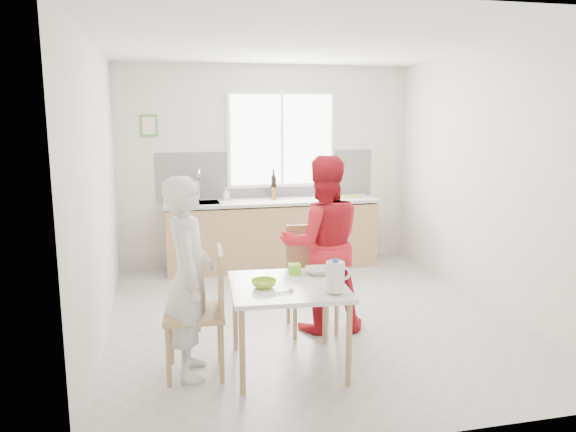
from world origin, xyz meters
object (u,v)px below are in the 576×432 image
(chair_left, at_px, (204,306))
(bowl_green, at_px, (264,284))
(milk_jug, at_px, (336,276))
(wine_bottle_a, at_px, (273,187))
(person_white, at_px, (189,278))
(person_red, at_px, (322,244))
(chair_far, at_px, (310,273))
(bowl_white, at_px, (318,271))
(dining_table, at_px, (288,293))
(wine_bottle_b, at_px, (274,188))

(chair_left, distance_m, bowl_green, 0.51)
(milk_jug, distance_m, wine_bottle_a, 3.47)
(person_white, xyz_separation_m, person_red, (1.29, 0.68, 0.04))
(chair_far, xyz_separation_m, bowl_white, (-0.09, -0.57, 0.19))
(person_red, bearing_deg, wine_bottle_a, -86.39)
(chair_left, relative_size, person_white, 0.64)
(person_white, bearing_deg, dining_table, -90.00)
(bowl_white, xyz_separation_m, wine_bottle_a, (0.22, 2.92, 0.35))
(bowl_white, distance_m, wine_bottle_a, 2.95)
(dining_table, bearing_deg, milk_jug, -45.10)
(chair_far, distance_m, bowl_green, 1.05)
(chair_left, distance_m, milk_jug, 1.07)
(milk_jug, relative_size, wine_bottle_a, 0.79)
(chair_left, height_order, bowl_green, chair_left)
(bowl_green, height_order, wine_bottle_b, wine_bottle_b)
(chair_far, bearing_deg, dining_table, -112.98)
(chair_far, relative_size, person_white, 0.62)
(person_white, distance_m, wine_bottle_b, 3.32)
(wine_bottle_b, bearing_deg, dining_table, -99.79)
(person_white, height_order, milk_jug, person_white)
(dining_table, relative_size, bowl_green, 4.98)
(dining_table, distance_m, person_white, 0.80)
(chair_left, relative_size, chair_far, 1.02)
(person_white, bearing_deg, person_red, -57.85)
(milk_jug, bearing_deg, chair_left, 164.33)
(bowl_green, xyz_separation_m, bowl_white, (0.52, 0.26, -0.00))
(person_white, relative_size, bowl_green, 8.09)
(milk_jug, height_order, wine_bottle_b, wine_bottle_b)
(bowl_white, bearing_deg, wine_bottle_b, 85.69)
(dining_table, height_order, person_white, person_white)
(milk_jug, bearing_deg, wine_bottle_b, 90.38)
(wine_bottle_a, bearing_deg, chair_far, -93.08)
(wine_bottle_a, height_order, wine_bottle_b, wine_bottle_a)
(bowl_green, distance_m, bowl_white, 0.58)
(chair_far, bearing_deg, person_white, -143.88)
(bowl_white, bearing_deg, chair_far, 80.75)
(wine_bottle_b, bearing_deg, chair_left, -111.58)
(bowl_white, height_order, milk_jug, milk_jug)
(dining_table, bearing_deg, bowl_white, 35.52)
(chair_left, height_order, chair_far, chair_left)
(chair_left, relative_size, milk_jug, 4.02)
(dining_table, distance_m, wine_bottle_a, 3.23)
(chair_left, relative_size, person_red, 0.61)
(bowl_white, bearing_deg, bowl_green, -153.32)
(milk_jug, distance_m, wine_bottle_b, 3.42)
(chair_left, bearing_deg, bowl_white, 104.41)
(person_red, relative_size, wine_bottle_a, 5.25)
(chair_far, bearing_deg, chair_left, -141.10)
(person_red, bearing_deg, bowl_green, 51.68)
(chair_far, bearing_deg, bowl_green, -122.14)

